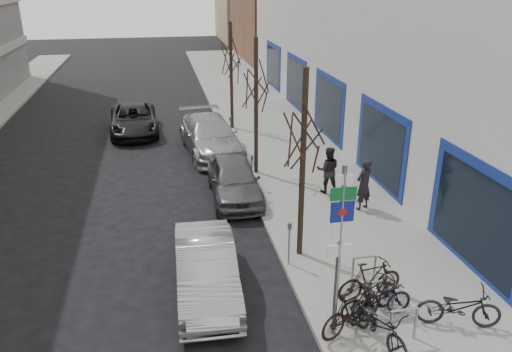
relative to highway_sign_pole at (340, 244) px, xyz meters
name	(u,v)px	position (x,y,z in m)	size (l,w,h in m)	color
sidewalk_east	(301,170)	(2.10, 10.01, -2.38)	(5.00, 70.00, 0.15)	slate
commercial_building	(499,28)	(14.60, 16.01, 2.54)	(20.00, 32.00, 10.00)	#B7B7B2
brick_building_far	(302,15)	(10.60, 40.01, 1.54)	(12.00, 14.00, 8.00)	brown
tan_building_far	(272,1)	(11.10, 55.01, 2.04)	(13.00, 12.00, 9.00)	#937A5B
highway_sign_pole	(340,244)	(0.00, 0.00, 0.00)	(0.55, 0.10, 4.20)	gray
bike_rack	(382,292)	(1.40, 0.61, -1.80)	(0.66, 2.26, 0.83)	gray
tree_near	(304,121)	(0.20, 3.51, 1.65)	(1.80, 1.80, 5.50)	black
tree_mid	(256,75)	(0.20, 10.01, 1.65)	(1.80, 1.80, 5.50)	black
tree_far	(231,51)	(0.20, 16.51, 1.65)	(1.80, 1.80, 5.50)	black
meter_front	(289,240)	(-0.25, 3.01, -1.54)	(0.10, 0.08, 1.27)	gray
meter_mid	(252,168)	(-0.25, 8.51, -1.54)	(0.10, 0.08, 1.27)	gray
meter_back	(230,127)	(-0.25, 14.01, -1.54)	(0.10, 0.08, 1.27)	gray
bike_near_left	(379,321)	(0.84, -0.46, -1.75)	(0.55, 1.83, 1.12)	black
bike_near_right	(352,310)	(0.42, 0.02, -1.75)	(0.55, 1.85, 1.12)	black
bike_mid_curb	(376,297)	(1.15, 0.38, -1.76)	(0.54, 1.80, 1.10)	black
bike_mid_inner	(374,297)	(1.11, 0.42, -1.78)	(0.52, 1.73, 1.05)	black
bike_far_curb	(459,304)	(2.87, -0.26, -1.73)	(0.57, 1.89, 1.15)	black
bike_far_inner	(370,280)	(1.30, 1.08, -1.77)	(0.53, 1.78, 1.08)	black
parked_car_front	(206,269)	(-2.60, 2.31, -1.75)	(1.49, 4.27, 1.41)	#A5A5AA
parked_car_mid	(234,179)	(-1.00, 8.02, -1.72)	(1.73, 4.31, 1.47)	#535258
parked_car_back	(211,136)	(-1.30, 13.15, -1.65)	(2.27, 5.58, 1.62)	#9B9A9F
lane_car	(134,120)	(-4.84, 17.03, -1.76)	(2.33, 5.05, 1.40)	black
pedestrian_near	(364,185)	(3.11, 5.94, -1.41)	(0.66, 0.43, 1.80)	black
pedestrian_far	(328,170)	(2.39, 7.55, -1.42)	(0.65, 0.44, 1.77)	black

